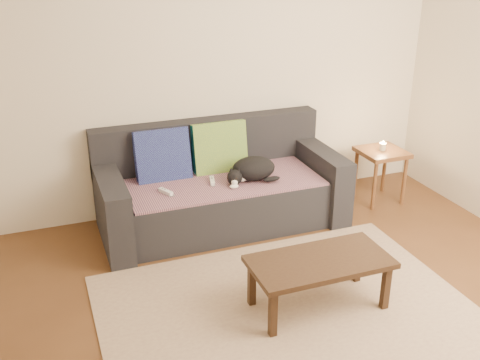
% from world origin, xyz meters
% --- Properties ---
extents(ground, '(4.50, 4.50, 0.00)m').
position_xyz_m(ground, '(0.00, 0.00, 0.00)').
color(ground, brown).
rests_on(ground, ground).
extents(back_wall, '(4.50, 0.04, 2.60)m').
position_xyz_m(back_wall, '(0.00, 2.00, 1.30)').
color(back_wall, beige).
rests_on(back_wall, ground).
extents(sofa, '(2.10, 0.94, 0.87)m').
position_xyz_m(sofa, '(0.00, 1.57, 0.31)').
color(sofa, '#232328').
rests_on(sofa, ground).
extents(throw_blanket, '(1.66, 0.74, 0.02)m').
position_xyz_m(throw_blanket, '(0.00, 1.48, 0.43)').
color(throw_blanket, '#3E2444').
rests_on(throw_blanket, sofa).
extents(cushion_navy, '(0.47, 0.23, 0.49)m').
position_xyz_m(cushion_navy, '(-0.46, 1.74, 0.63)').
color(cushion_navy, '#151251').
rests_on(cushion_navy, throw_blanket).
extents(cushion_green, '(0.48, 0.21, 0.50)m').
position_xyz_m(cushion_green, '(0.06, 1.74, 0.63)').
color(cushion_green, '#0B4B45').
rests_on(cushion_green, throw_blanket).
extents(cat, '(0.50, 0.38, 0.20)m').
position_xyz_m(cat, '(0.24, 1.41, 0.54)').
color(cat, black).
rests_on(cat, throw_blanket).
extents(wii_remote_a, '(0.10, 0.15, 0.03)m').
position_xyz_m(wii_remote_a, '(-0.52, 1.39, 0.46)').
color(wii_remote_a, white).
rests_on(wii_remote_a, throw_blanket).
extents(wii_remote_b, '(0.07, 0.15, 0.03)m').
position_xyz_m(wii_remote_b, '(-0.10, 1.48, 0.46)').
color(wii_remote_b, white).
rests_on(wii_remote_b, throw_blanket).
extents(side_table, '(0.41, 0.41, 0.52)m').
position_xyz_m(side_table, '(1.59, 1.48, 0.42)').
color(side_table, brown).
rests_on(side_table, ground).
extents(candle, '(0.06, 0.06, 0.09)m').
position_xyz_m(candle, '(1.59, 1.48, 0.55)').
color(candle, beige).
rests_on(candle, side_table).
extents(rug, '(2.50, 1.80, 0.01)m').
position_xyz_m(rug, '(0.00, 0.15, 0.01)').
color(rug, tan).
rests_on(rug, ground).
extents(coffee_table, '(0.95, 0.47, 0.38)m').
position_xyz_m(coffee_table, '(0.22, 0.12, 0.33)').
color(coffee_table, '#2E2012').
rests_on(coffee_table, rug).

